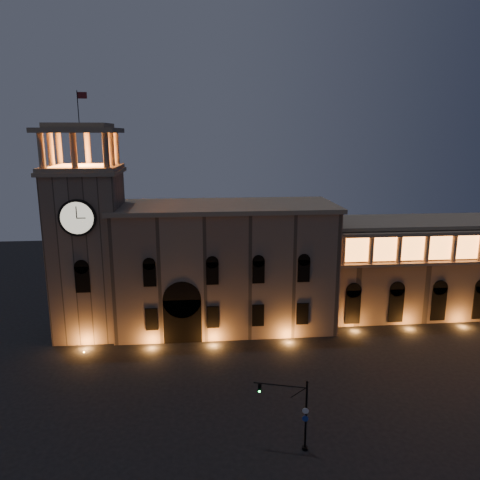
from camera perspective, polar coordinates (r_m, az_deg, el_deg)
The scene contains 5 objects.
ground at distance 50.31m, azimuth 2.33°, elevation -19.81°, with size 160.00×160.00×0.00m, color black.
government_building at distance 66.55m, azimuth -1.92°, elevation -3.14°, with size 30.80×12.80×17.60m.
clock_tower at distance 66.20m, azimuth -18.01°, elevation -0.54°, with size 9.80×9.80×32.40m.
colonnade_wing at distance 78.52m, azimuth 23.69°, elevation -2.83°, with size 40.60×11.50×14.50m.
traffic_light at distance 43.47m, azimuth 6.90°, elevation -20.20°, with size 4.69×1.65×6.68m.
Camera 1 is at (-5.92, -41.90, 27.22)m, focal length 35.00 mm.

